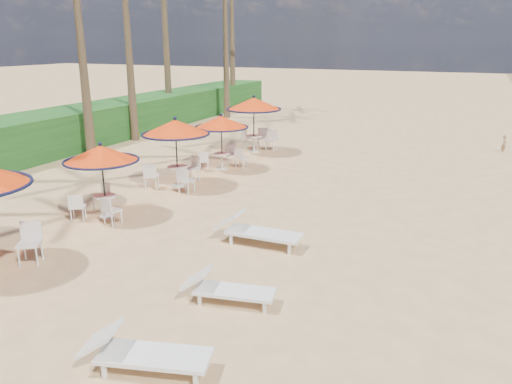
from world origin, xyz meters
TOP-DOWN VIEW (x-y plane):
  - ground at (0.00, 0.00)m, footprint 160.00×160.00m
  - scrub_hedge at (-13.50, 11.00)m, footprint 3.00×40.00m
  - station_1 at (-5.36, 3.87)m, footprint 2.13×2.13m
  - station_2 at (-5.12, 7.45)m, footprint 2.37×2.37m
  - station_3 at (-4.84, 10.33)m, footprint 2.14×2.17m
  - station_4 at (-4.97, 13.82)m, footprint 2.50×2.50m
  - lounger_near at (-0.07, -1.56)m, footprint 2.14×1.15m
  - lounger_mid at (0.14, 0.87)m, footprint 1.91×0.91m
  - lounger_far at (-0.51, 3.81)m, footprint 2.22×0.73m
  - person at (5.58, 18.30)m, footprint 0.30×0.36m

SIDE VIEW (x-z plane):
  - ground at x=0.00m, z-range 0.00..0.00m
  - lounger_mid at x=0.14m, z-range -0.02..0.64m
  - lounger_near at x=-0.07m, z-range -0.02..0.71m
  - lounger_far at x=-0.51m, z-range -0.03..0.77m
  - person at x=5.58m, z-range 0.00..0.85m
  - scrub_hedge at x=-13.50m, z-range 0.00..1.80m
  - station_1 at x=-5.36m, z-range 0.51..2.74m
  - station_3 at x=-4.84m, z-range 0.52..2.74m
  - station_2 at x=-5.12m, z-range 0.57..3.04m
  - station_4 at x=-4.97m, z-range 0.60..3.21m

